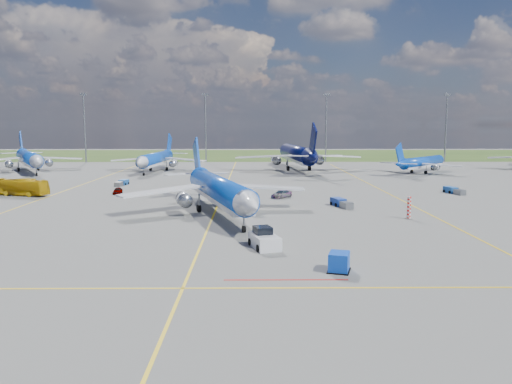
{
  "coord_description": "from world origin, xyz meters",
  "views": [
    {
      "loc": [
        5.26,
        -56.63,
        12.34
      ],
      "look_at": [
        5.8,
        5.16,
        4.0
      ],
      "focal_mm": 35.0,
      "sensor_mm": 36.0,
      "label": 1
    }
  ],
  "objects_px": {
    "bg_jet_nnw": "(157,171)",
    "bg_jet_ne": "(422,173)",
    "service_car_b": "(224,189)",
    "baggage_tug_c": "(122,183)",
    "baggage_tug_e": "(454,191)",
    "warning_post": "(409,208)",
    "apron_bus": "(20,187)",
    "pushback_tug": "(264,239)",
    "service_car_a": "(118,191)",
    "baggage_tug_w": "(341,203)",
    "bg_jet_n": "(297,170)",
    "service_car_c": "(282,194)",
    "uld_container": "(339,262)",
    "bg_jet_nw": "(30,172)",
    "main_airliner": "(219,214)"
  },
  "relations": [
    {
      "from": "main_airliner",
      "to": "service_car_c",
      "type": "xyz_separation_m",
      "value": [
        9.67,
        15.5,
        0.65
      ]
    },
    {
      "from": "baggage_tug_e",
      "to": "service_car_a",
      "type": "bearing_deg",
      "value": 165.93
    },
    {
      "from": "bg_jet_n",
      "to": "uld_container",
      "type": "height_order",
      "value": "bg_jet_n"
    },
    {
      "from": "baggage_tug_e",
      "to": "bg_jet_nw",
      "type": "bearing_deg",
      "value": 141.81
    },
    {
      "from": "bg_jet_nw",
      "to": "bg_jet_nnw",
      "type": "bearing_deg",
      "value": -28.53
    },
    {
      "from": "baggage_tug_w",
      "to": "baggage_tug_e",
      "type": "relative_size",
      "value": 1.06
    },
    {
      "from": "warning_post",
      "to": "baggage_tug_c",
      "type": "distance_m",
      "value": 60.45
    },
    {
      "from": "bg_jet_ne",
      "to": "pushback_tug",
      "type": "height_order",
      "value": "bg_jet_ne"
    },
    {
      "from": "uld_container",
      "to": "service_car_b",
      "type": "relative_size",
      "value": 0.47
    },
    {
      "from": "bg_jet_n",
      "to": "baggage_tug_c",
      "type": "distance_m",
      "value": 53.28
    },
    {
      "from": "bg_jet_nw",
      "to": "pushback_tug",
      "type": "relative_size",
      "value": 6.33
    },
    {
      "from": "bg_jet_ne",
      "to": "apron_bus",
      "type": "distance_m",
      "value": 94.41
    },
    {
      "from": "baggage_tug_w",
      "to": "bg_jet_n",
      "type": "bearing_deg",
      "value": 74.68
    },
    {
      "from": "main_airliner",
      "to": "service_car_b",
      "type": "bearing_deg",
      "value": 74.81
    },
    {
      "from": "bg_jet_ne",
      "to": "baggage_tug_e",
      "type": "bearing_deg",
      "value": 121.41
    },
    {
      "from": "apron_bus",
      "to": "service_car_c",
      "type": "bearing_deg",
      "value": -76.61
    },
    {
      "from": "bg_jet_nnw",
      "to": "bg_jet_ne",
      "type": "xyz_separation_m",
      "value": [
        69.71,
        -4.84,
        0.0
      ]
    },
    {
      "from": "pushback_tug",
      "to": "baggage_tug_e",
      "type": "distance_m",
      "value": 53.1
    },
    {
      "from": "warning_post",
      "to": "uld_container",
      "type": "relative_size",
      "value": 1.48
    },
    {
      "from": "pushback_tug",
      "to": "service_car_a",
      "type": "height_order",
      "value": "pushback_tug"
    },
    {
      "from": "service_car_b",
      "to": "baggage_tug_c",
      "type": "bearing_deg",
      "value": 49.27
    },
    {
      "from": "main_airliner",
      "to": "uld_container",
      "type": "height_order",
      "value": "main_airliner"
    },
    {
      "from": "bg_jet_nnw",
      "to": "bg_jet_nw",
      "type": "bearing_deg",
      "value": -174.14
    },
    {
      "from": "bg_jet_nnw",
      "to": "apron_bus",
      "type": "height_order",
      "value": "bg_jet_nnw"
    },
    {
      "from": "bg_jet_nw",
      "to": "bg_jet_ne",
      "type": "height_order",
      "value": "bg_jet_nw"
    },
    {
      "from": "bg_jet_nnw",
      "to": "baggage_tug_w",
      "type": "xyz_separation_m",
      "value": [
        39.09,
        -58.52,
        0.55
      ]
    },
    {
      "from": "bg_jet_nnw",
      "to": "service_car_c",
      "type": "bearing_deg",
      "value": -54.25
    },
    {
      "from": "warning_post",
      "to": "uld_container",
      "type": "height_order",
      "value": "warning_post"
    },
    {
      "from": "bg_jet_nw",
      "to": "baggage_tug_c",
      "type": "height_order",
      "value": "bg_jet_nw"
    },
    {
      "from": "bg_jet_ne",
      "to": "baggage_tug_c",
      "type": "relative_size",
      "value": 6.15
    },
    {
      "from": "bg_jet_nw",
      "to": "uld_container",
      "type": "relative_size",
      "value": 19.38
    },
    {
      "from": "bg_jet_n",
      "to": "bg_jet_nnw",
      "type": "bearing_deg",
      "value": 1.98
    },
    {
      "from": "service_car_c",
      "to": "baggage_tug_e",
      "type": "xyz_separation_m",
      "value": [
        31.45,
        4.86,
        -0.13
      ]
    },
    {
      "from": "warning_post",
      "to": "bg_jet_nw",
      "type": "xyz_separation_m",
      "value": [
        -79.55,
        67.38,
        -1.5
      ]
    },
    {
      "from": "bg_jet_nw",
      "to": "service_car_b",
      "type": "relative_size",
      "value": 9.19
    },
    {
      "from": "bg_jet_nnw",
      "to": "uld_container",
      "type": "xyz_separation_m",
      "value": [
        32.92,
        -92.2,
        0.81
      ]
    },
    {
      "from": "pushback_tug",
      "to": "service_car_a",
      "type": "distance_m",
      "value": 47.26
    },
    {
      "from": "main_airliner",
      "to": "service_car_c",
      "type": "bearing_deg",
      "value": 41.27
    },
    {
      "from": "warning_post",
      "to": "pushback_tug",
      "type": "height_order",
      "value": "warning_post"
    },
    {
      "from": "service_car_c",
      "to": "baggage_tug_w",
      "type": "xyz_separation_m",
      "value": [
        8.48,
        -9.43,
        -0.1
      ]
    },
    {
      "from": "bg_jet_nw",
      "to": "apron_bus",
      "type": "distance_m",
      "value": 48.32
    },
    {
      "from": "pushback_tug",
      "to": "service_car_c",
      "type": "distance_m",
      "value": 35.01
    },
    {
      "from": "baggage_tug_e",
      "to": "warning_post",
      "type": "bearing_deg",
      "value": -136.89
    },
    {
      "from": "warning_post",
      "to": "pushback_tug",
      "type": "distance_m",
      "value": 24.8
    },
    {
      "from": "warning_post",
      "to": "uld_container",
      "type": "bearing_deg",
      "value": -119.44
    },
    {
      "from": "bg_jet_ne",
      "to": "pushback_tug",
      "type": "distance_m",
      "value": 89.97
    },
    {
      "from": "bg_jet_nw",
      "to": "bg_jet_ne",
      "type": "distance_m",
      "value": 103.07
    },
    {
      "from": "uld_container",
      "to": "service_car_b",
      "type": "height_order",
      "value": "uld_container"
    },
    {
      "from": "bg_jet_nnw",
      "to": "bg_jet_ne",
      "type": "bearing_deg",
      "value": -0.17
    },
    {
      "from": "main_airliner",
      "to": "baggage_tug_w",
      "type": "relative_size",
      "value": 7.02
    }
  ]
}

